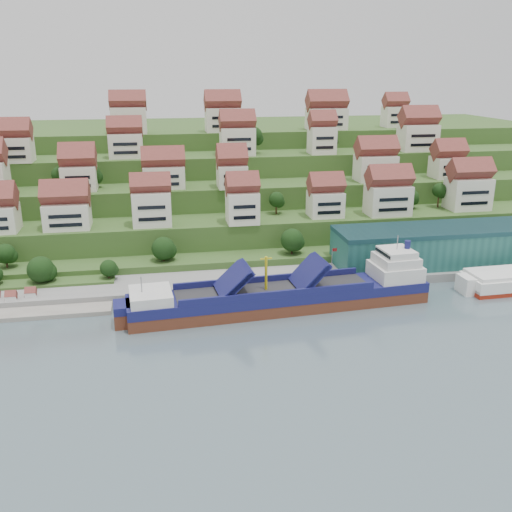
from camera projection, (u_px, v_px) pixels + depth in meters
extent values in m
plane|color=slate|center=(269.00, 307.00, 131.33)|extent=(300.00, 300.00, 0.00)
cube|color=gray|center=(332.00, 276.00, 148.38)|extent=(180.00, 14.00, 2.20)
cube|color=gray|center=(15.00, 303.00, 132.61)|extent=(45.00, 20.00, 1.00)
cube|color=#2D4C1E|center=(223.00, 212.00, 211.11)|extent=(260.00, 128.00, 4.00)
cube|color=#2D4C1E|center=(221.00, 200.00, 214.69)|extent=(260.00, 118.00, 11.00)
cube|color=#2D4C1E|center=(218.00, 186.00, 221.07)|extent=(260.00, 102.00, 18.00)
cube|color=#2D4C1E|center=(216.00, 174.00, 227.46)|extent=(260.00, 86.00, 25.00)
cube|color=#2D4C1E|center=(213.00, 163.00, 234.94)|extent=(260.00, 68.00, 31.00)
cube|color=white|center=(67.00, 216.00, 154.42)|extent=(12.00, 8.57, 7.00)
cube|color=white|center=(152.00, 209.00, 156.71)|extent=(10.48, 7.03, 9.50)
cube|color=white|center=(242.00, 207.00, 159.44)|extent=(8.73, 7.62, 8.86)
cube|color=white|center=(325.00, 204.00, 166.94)|extent=(9.71, 7.73, 7.30)
cube|color=white|center=(388.00, 200.00, 168.76)|extent=(12.50, 8.26, 8.77)
cube|color=white|center=(468.00, 194.00, 175.37)|extent=(12.47, 8.31, 9.65)
cube|color=white|center=(80.00, 178.00, 168.87)|extent=(9.98, 8.98, 7.24)
cube|color=white|center=(164.00, 177.00, 171.87)|extent=(12.31, 7.90, 6.60)
cube|color=white|center=(232.00, 176.00, 172.60)|extent=(8.63, 8.56, 6.80)
cube|color=white|center=(375.00, 168.00, 182.85)|extent=(12.46, 8.18, 8.11)
cube|color=white|center=(447.00, 167.00, 188.09)|extent=(10.10, 8.04, 6.78)
cube|color=white|center=(16.00, 150.00, 174.63)|extent=(10.05, 7.86, 7.52)
cube|color=white|center=(126.00, 146.00, 182.86)|extent=(10.65, 7.30, 7.77)
cube|color=white|center=(237.00, 141.00, 188.41)|extent=(11.15, 7.79, 9.03)
cube|color=white|center=(322.00, 140.00, 191.62)|extent=(8.53, 7.14, 9.02)
cube|color=white|center=(418.00, 138.00, 198.90)|extent=(12.50, 8.47, 9.05)
cube|color=white|center=(129.00, 120.00, 196.45)|extent=(11.89, 7.51, 8.88)
cube|color=white|center=(223.00, 120.00, 202.18)|extent=(12.15, 8.15, 8.29)
cube|color=white|center=(326.00, 119.00, 209.90)|extent=(14.07, 8.73, 7.68)
cube|color=white|center=(395.00, 117.00, 218.63)|extent=(8.70, 7.05, 7.69)
ellipsoid|color=#183712|center=(5.00, 254.00, 144.47)|extent=(5.10, 5.10, 5.10)
ellipsoid|color=#183712|center=(292.00, 240.00, 155.23)|extent=(6.28, 6.28, 6.28)
ellipsoid|color=#183712|center=(163.00, 248.00, 149.70)|extent=(6.17, 6.17, 6.17)
ellipsoid|color=#183712|center=(411.00, 197.00, 176.11)|extent=(4.90, 4.90, 4.90)
ellipsoid|color=#183712|center=(439.00, 190.00, 177.06)|extent=(4.39, 4.39, 4.39)
ellipsoid|color=#183712|center=(276.00, 200.00, 169.19)|extent=(4.56, 4.56, 4.56)
ellipsoid|color=#183712|center=(370.00, 159.00, 187.50)|extent=(4.66, 4.66, 4.66)
ellipsoid|color=#183712|center=(59.00, 175.00, 171.12)|extent=(4.83, 4.83, 4.83)
ellipsoid|color=#183712|center=(91.00, 175.00, 171.39)|extent=(5.93, 5.93, 5.93)
ellipsoid|color=#183712|center=(254.00, 136.00, 191.69)|extent=(5.87, 5.87, 5.87)
ellipsoid|color=#183712|center=(319.00, 138.00, 198.65)|extent=(4.66, 4.66, 4.66)
ellipsoid|color=#183712|center=(332.00, 139.00, 197.68)|extent=(4.27, 4.27, 4.27)
ellipsoid|color=#183712|center=(41.00, 270.00, 138.34)|extent=(6.49, 6.49, 6.49)
ellipsoid|color=#183712|center=(109.00, 268.00, 141.23)|extent=(4.26, 4.26, 4.26)
cube|color=#236159|center=(445.00, 245.00, 153.74)|extent=(60.00, 15.00, 10.00)
cylinder|color=gray|center=(332.00, 264.00, 141.77)|extent=(0.16, 0.16, 8.00)
cube|color=maroon|center=(335.00, 250.00, 140.75)|extent=(1.20, 0.05, 0.80)
cube|color=white|center=(12.00, 300.00, 130.24)|extent=(2.40, 2.20, 2.20)
cube|color=white|center=(31.00, 296.00, 132.32)|extent=(2.40, 2.20, 2.20)
cube|color=#5D2D1C|center=(281.00, 304.00, 130.45)|extent=(69.54, 15.43, 4.42)
cube|color=navy|center=(281.00, 293.00, 129.57)|extent=(69.55, 15.54, 2.30)
cube|color=silver|center=(151.00, 296.00, 122.06)|extent=(9.53, 10.68, 2.30)
cube|color=#262628|center=(273.00, 289.00, 128.80)|extent=(44.73, 12.10, 0.27)
cube|color=navy|center=(231.00, 280.00, 125.59)|extent=(7.29, 10.20, 6.11)
cube|color=navy|center=(307.00, 274.00, 129.72)|extent=(6.96, 10.18, 6.46)
cylinder|color=yellow|center=(266.00, 274.00, 127.17)|extent=(0.66, 0.66, 7.96)
cube|color=silver|center=(395.00, 271.00, 135.31)|extent=(11.29, 10.80, 3.54)
cube|color=silver|center=(396.00, 260.00, 134.42)|extent=(9.45, 9.62, 2.21)
cube|color=silver|center=(397.00, 252.00, 133.84)|extent=(7.62, 8.44, 1.59)
cylinder|color=navy|center=(408.00, 245.00, 133.94)|extent=(1.51, 1.51, 1.95)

